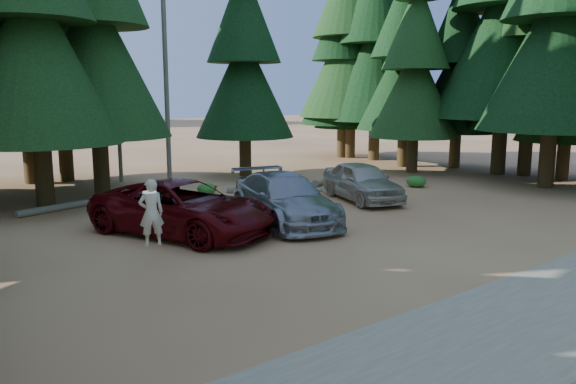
# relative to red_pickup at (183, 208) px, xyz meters

# --- Properties ---
(ground) EXTENTS (160.00, 160.00, 0.00)m
(ground) POSITION_rel_red_pickup_xyz_m (3.83, -4.04, -0.87)
(ground) COLOR #A16244
(ground) RESTS_ON ground
(gravel_strip) EXTENTS (26.00, 3.50, 0.01)m
(gravel_strip) POSITION_rel_red_pickup_xyz_m (3.83, -10.54, -0.86)
(gravel_strip) COLOR gray
(gravel_strip) RESTS_ON ground
(forest_belt_north) EXTENTS (36.00, 7.00, 22.00)m
(forest_belt_north) POSITION_rel_red_pickup_xyz_m (3.83, 10.96, -0.87)
(forest_belt_north) COLOR black
(forest_belt_north) RESTS_ON ground
(forest_belt_east) EXTENTS (6.00, 22.00, 22.00)m
(forest_belt_east) POSITION_rel_red_pickup_xyz_m (19.33, -0.04, -0.87)
(forest_belt_east) COLOR black
(forest_belt_east) RESTS_ON ground
(snag_front) EXTENTS (0.24, 0.24, 12.00)m
(snag_front) POSITION_rel_red_pickup_xyz_m (4.63, 10.46, 5.13)
(snag_front) COLOR #696454
(snag_front) RESTS_ON ground
(snag_back) EXTENTS (0.20, 0.20, 10.00)m
(snag_back) POSITION_rel_red_pickup_xyz_m (2.63, 11.96, 4.13)
(snag_back) COLOR #696454
(snag_back) RESTS_ON ground
(red_pickup) EXTENTS (4.97, 6.88, 1.74)m
(red_pickup) POSITION_rel_red_pickup_xyz_m (0.00, 0.00, 0.00)
(red_pickup) COLOR #51060A
(red_pickup) RESTS_ON ground
(silver_minivan_center) EXTENTS (3.74, 6.27, 1.70)m
(silver_minivan_center) POSITION_rel_red_pickup_xyz_m (3.63, -0.64, -0.02)
(silver_minivan_center) COLOR #9B9DA3
(silver_minivan_center) RESTS_ON ground
(silver_minivan_right) EXTENTS (3.29, 5.16, 1.63)m
(silver_minivan_right) POSITION_rel_red_pickup_xyz_m (8.71, 0.61, -0.05)
(silver_minivan_right) COLOR #BDB6A8
(silver_minivan_right) RESTS_ON ground
(frisbee_player) EXTENTS (0.72, 0.55, 1.78)m
(frisbee_player) POSITION_rel_red_pickup_xyz_m (-2.17, -2.50, 0.56)
(frisbee_player) COLOR beige
(frisbee_player) RESTS_ON ground
(log_left) EXTENTS (3.83, 1.27, 0.28)m
(log_left) POSITION_rel_red_pickup_xyz_m (-1.85, 6.31, -0.73)
(log_left) COLOR #696454
(log_left) RESTS_ON ground
(log_mid) EXTENTS (2.66, 1.76, 0.24)m
(log_mid) POSITION_rel_red_pickup_xyz_m (6.38, 4.88, -0.75)
(log_mid) COLOR #696454
(log_mid) RESTS_ON ground
(log_right) EXTENTS (5.24, 2.14, 0.35)m
(log_right) POSITION_rel_red_pickup_xyz_m (11.91, 5.33, -0.70)
(log_right) COLOR #696454
(log_right) RESTS_ON ground
(shrub_left) EXTENTS (0.72, 0.72, 0.40)m
(shrub_left) POSITION_rel_red_pickup_xyz_m (2.61, 5.96, -0.67)
(shrub_left) COLOR #1E661E
(shrub_left) RESTS_ON ground
(shrub_center_left) EXTENTS (0.98, 0.98, 0.54)m
(shrub_center_left) POSITION_rel_red_pickup_xyz_m (0.87, 3.76, -0.60)
(shrub_center_left) COLOR #1E661E
(shrub_center_left) RESTS_ON ground
(shrub_center_right) EXTENTS (0.89, 0.89, 0.49)m
(shrub_center_right) POSITION_rel_red_pickup_xyz_m (4.27, 5.96, -0.62)
(shrub_center_right) COLOR #1E661E
(shrub_center_right) RESTS_ON ground
(shrub_right) EXTENTS (1.01, 1.01, 0.55)m
(shrub_right) POSITION_rel_red_pickup_xyz_m (6.50, 5.96, -0.59)
(shrub_right) COLOR #1E661E
(shrub_right) RESTS_ON ground
(shrub_far_right) EXTENTS (1.18, 1.18, 0.65)m
(shrub_far_right) POSITION_rel_red_pickup_xyz_m (6.89, 3.96, -0.54)
(shrub_far_right) COLOR #1E661E
(shrub_far_right) RESTS_ON ground
(shrub_edge_east) EXTENTS (0.97, 0.97, 0.53)m
(shrub_edge_east) POSITION_rel_red_pickup_xyz_m (13.31, 1.46, -0.60)
(shrub_edge_east) COLOR #1E661E
(shrub_edge_east) RESTS_ON ground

